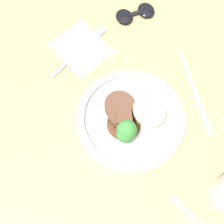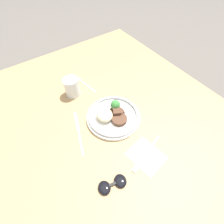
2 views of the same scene
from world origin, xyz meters
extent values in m
plane|color=#5B5651|center=(0.00, 0.00, 0.00)|extent=(8.00, 8.00, 0.00)
cube|color=tan|center=(0.00, 0.00, 0.02)|extent=(1.27, 1.04, 0.03)
cube|color=silver|center=(-0.20, -0.02, 0.03)|extent=(0.14, 0.12, 0.00)
cylinder|color=white|center=(0.01, -0.02, 0.04)|extent=(0.23, 0.23, 0.01)
torus|color=#B2B2B7|center=(0.01, -0.02, 0.05)|extent=(0.22, 0.22, 0.01)
ellipsoid|color=beige|center=(0.02, 0.01, 0.06)|extent=(0.07, 0.07, 0.04)
cylinder|color=brown|center=(-0.02, -0.03, 0.05)|extent=(0.06, 0.06, 0.02)
cylinder|color=#51331E|center=(0.02, -0.04, 0.05)|extent=(0.07, 0.07, 0.00)
cube|color=brown|center=(0.02, -0.05, 0.05)|extent=(0.03, 0.03, 0.02)
cube|color=brown|center=(0.00, -0.06, 0.06)|extent=(0.03, 0.03, 0.02)
cube|color=brown|center=(0.01, -0.04, 0.06)|extent=(0.04, 0.04, 0.03)
cylinder|color=#669E51|center=(0.04, -0.06, 0.05)|extent=(0.01, 0.01, 0.01)
sphere|color=#387F38|center=(0.04, -0.06, 0.07)|extent=(0.03, 0.03, 0.03)
cylinder|color=#669E51|center=(0.04, -0.06, 0.05)|extent=(0.01, 0.01, 0.01)
sphere|color=#387F38|center=(0.04, -0.06, 0.07)|extent=(0.04, 0.04, 0.04)
cylinder|color=#669E51|center=(0.04, -0.05, 0.05)|extent=(0.01, 0.01, 0.02)
sphere|color=#387F38|center=(0.04, -0.05, 0.08)|extent=(0.04, 0.04, 0.04)
cube|color=silver|center=(-0.19, -0.07, 0.03)|extent=(0.04, 0.11, 0.00)
cube|color=silver|center=(-0.21, 0.02, 0.03)|extent=(0.03, 0.07, 0.00)
cube|color=silver|center=(-0.01, 0.15, 0.03)|extent=(0.12, 0.05, 0.00)
cube|color=silver|center=(0.09, 0.11, 0.03)|extent=(0.09, 0.04, 0.00)
cube|color=silver|center=(0.24, -0.04, 0.03)|extent=(0.11, 0.03, 0.00)
ellipsoid|color=black|center=(-0.22, 0.11, 0.04)|extent=(0.05, 0.05, 0.01)
ellipsoid|color=black|center=(-0.21, 0.17, 0.04)|extent=(0.05, 0.05, 0.01)
cube|color=black|center=(-0.21, 0.14, 0.04)|extent=(0.01, 0.03, 0.00)
camera|label=1|loc=(0.19, -0.18, 0.66)|focal=50.00mm
camera|label=2|loc=(-0.35, 0.24, 0.64)|focal=28.00mm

